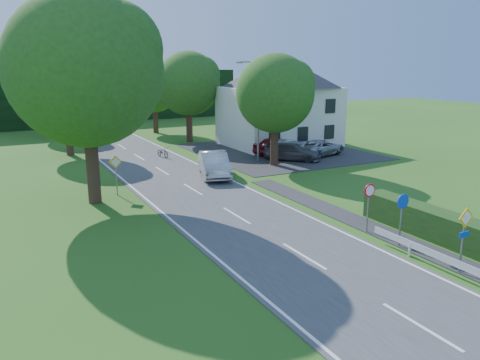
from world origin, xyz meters
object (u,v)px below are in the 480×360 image
parasol (256,141)px  streetlight (257,106)px  parked_car_silver_b (321,147)px  moving_car (214,164)px  parked_car_grey (292,152)px  parked_car_silver_a (287,147)px  motorcycle (163,152)px  parked_car_red (277,145)px

parasol → streetlight: bearing=-118.9°
streetlight → parked_car_silver_b: (6.14, -0.47, -3.74)m
moving_car → parasol: (7.14, 6.61, 0.16)m
parasol → parked_car_grey: bearing=-76.9°
streetlight → parked_car_silver_a: bearing=15.6°
streetlight → motorcycle: streetlight is taller
motorcycle → parked_car_silver_a: parked_car_silver_a is taller
motorcycle → parked_car_silver_b: 13.60m
parked_car_silver_a → parked_car_grey: (-0.81, -2.07, -0.03)m
moving_car → parked_car_silver_b: (11.51, 2.93, -0.17)m
streetlight → parked_car_grey: bearing=-21.2°
parked_car_silver_a → parked_car_silver_b: bearing=-132.9°
parked_car_red → parasol: 1.97m
parked_car_red → parked_car_silver_b: (3.04, -2.25, -0.09)m
parked_car_red → parked_car_silver_a: bearing=-159.0°
parked_car_silver_a → parasol: parasol is taller
parked_car_red → parasol: (-1.33, 1.42, 0.24)m
parasol → parked_car_silver_a: bearing=-50.7°
parked_car_silver_a → streetlight: bearing=92.5°
parked_car_red → parked_car_grey: (-0.34, -2.86, -0.09)m
parked_car_grey → parasol: parasol is taller
parked_car_silver_b → parked_car_silver_a: bearing=44.8°
parked_car_red → parked_car_grey: 2.88m
parked_car_red → parked_car_silver_a: size_ratio=1.06×
motorcycle → parked_car_silver_a: size_ratio=0.38×
streetlight → parasol: streetlight is taller
motorcycle → parked_car_grey: (9.03, -6.18, 0.25)m
moving_car → parked_car_silver_a: (8.95, 4.40, -0.15)m
motorcycle → parked_car_red: 9.94m
parked_car_grey → parasol: bearing=57.7°
streetlight → parasol: bearing=61.1°
motorcycle → parked_car_silver_a: (9.85, -4.10, 0.27)m
streetlight → parked_car_grey: (2.77, -1.07, -3.74)m
motorcycle → parked_car_red: bearing=-32.5°
parked_car_red → parked_car_grey: parked_car_red is taller
parked_car_silver_b → parasol: size_ratio=2.17×
streetlight → parked_car_silver_b: 7.21m
motorcycle → parasol: size_ratio=0.73×
parked_car_silver_a → parked_car_silver_b: parked_car_silver_a is taller
parasol → moving_car: bearing=-137.2°
parked_car_silver_a → parked_car_grey: bearing=145.4°
parked_car_silver_a → parked_car_silver_b: 2.95m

